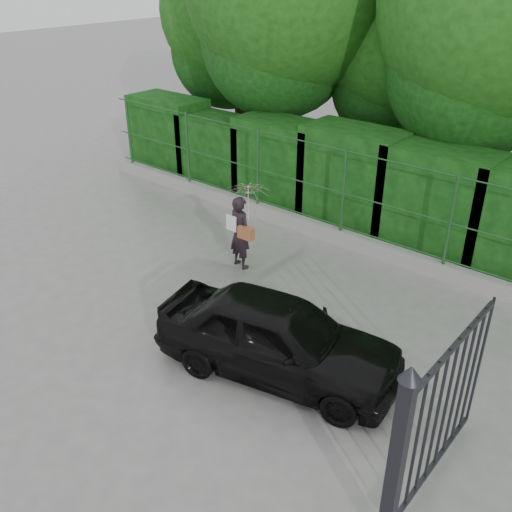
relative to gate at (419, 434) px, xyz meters
The scene contains 8 objects.
ground 4.81m from the gate, behind, with size 80.00×80.00×0.00m, color gray.
kerb 7.04m from the gate, 131.36° to the left, with size 14.00×0.25×0.30m, color #9E9E99.
fence 6.82m from the gate, 129.97° to the left, with size 14.13×0.06×1.80m.
hedge 7.67m from the gate, 125.69° to the left, with size 14.20×1.20×2.23m.
trees 9.76m from the gate, 112.24° to the left, with size 17.10×6.15×8.08m.
gate is the anchor object (origin of this frame).
woman 5.96m from the gate, 148.30° to the left, with size 0.87×0.86×1.75m.
car 2.85m from the gate, 158.70° to the left, with size 1.47×3.64×1.24m, color black.
Camera 1 is at (6.08, -5.08, 5.53)m, focal length 40.00 mm.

